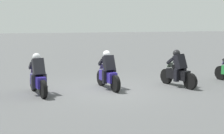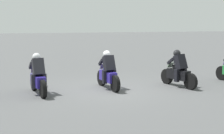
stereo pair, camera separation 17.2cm
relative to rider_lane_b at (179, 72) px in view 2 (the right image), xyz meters
The scene contains 4 objects.
ground_plane 2.89m from the rider_lane_b, 85.01° to the left, with size 120.00×120.00×0.00m, color #4D4E4F.
rider_lane_b is the anchor object (origin of this frame).
rider_lane_c 2.90m from the rider_lane_b, 82.60° to the left, with size 2.04×0.59×1.51m.
rider_lane_d 5.59m from the rider_lane_b, 88.80° to the left, with size 2.03×0.62×1.51m.
Camera 2 is at (-12.28, 3.38, 2.69)m, focal length 52.91 mm.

